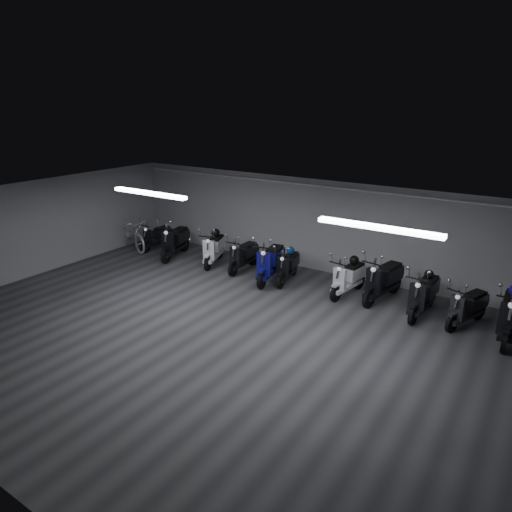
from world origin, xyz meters
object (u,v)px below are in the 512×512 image
Objects in this scene: scooter_1 at (175,236)px; helmet_3 at (354,260)px; scooter_3 at (243,251)px; scooter_5 at (288,261)px; scooter_8 at (424,288)px; helmet_2 at (429,274)px; scooter_7 at (384,274)px; scooter_2 at (214,244)px; scooter_10 at (512,308)px; bicycle at (131,231)px; scooter_4 at (271,256)px; helmet_0 at (291,250)px; scooter_9 at (468,301)px; scooter_6 at (349,272)px; helmet_1 at (216,233)px; scooter_0 at (156,233)px.

scooter_1 is 7.53× the size of helmet_3.
scooter_3 reaches higher than scooter_5.
helmet_2 is (0.02, 0.26, 0.28)m from scooter_8.
scooter_7 is at bearing 0.27° from scooter_3.
scooter_10 reaches higher than scooter_2.
scooter_7 is at bearing -5.08° from scooter_5.
scooter_2 is 6.98× the size of helmet_3.
scooter_1 reaches higher than bicycle.
scooter_7 is 1.05× the size of scooter_8.
scooter_1 is 0.97× the size of scooter_4.
scooter_7 is 8.70× the size of helmet_2.
scooter_2 is 6.56m from helmet_2.
helmet_0 is at bearing -9.83° from scooter_1.
scooter_5 reaches higher than helmet_0.
bicycle is (-10.91, -0.21, 0.04)m from scooter_9.
scooter_2 reaches higher than bicycle.
helmet_1 is at bearing -173.28° from scooter_6.
scooter_6 is 6.28× the size of helmet_1.
helmet_1 is (-1.20, 0.20, 0.33)m from scooter_3.
scooter_1 is 1.88m from bicycle.
scooter_6 is (4.54, 0.04, -0.02)m from scooter_2.
helmet_1 is (-5.51, 0.02, 0.23)m from scooter_7.
scooter_2 is 2.68m from helmet_0.
scooter_7 is at bearing 167.10° from scooter_8.
scooter_3 is 0.85× the size of scooter_10.
helmet_1 is (-2.75, 0.02, 0.09)m from helmet_0.
scooter_10 reaches higher than scooter_7.
scooter_9 reaches higher than scooter_5.
scooter_8 reaches higher than scooter_3.
scooter_10 is 7.82× the size of helmet_3.
helmet_0 is (-3.86, 0.32, 0.18)m from scooter_8.
scooter_7 is (3.17, 0.44, -0.01)m from scooter_4.
scooter_2 is 1.08× the size of scooter_9.
scooter_1 is at bearing -164.55° from helmet_1.
scooter_9 is (7.53, -0.13, -0.05)m from scooter_2.
scooter_2 is at bearing -70.35° from helmet_1.
scooter_4 is 2.30m from scooter_6.
scooter_7 reaches higher than scooter_6.
scooter_6 is 0.84× the size of bicycle.
helmet_3 is at bearing -66.59° from bicycle.
scooter_0 is 3.75m from scooter_3.
helmet_2 is (6.55, 0.15, 0.31)m from scooter_2.
scooter_5 is at bearing -164.66° from scooter_7.
helmet_1 reaches higher than helmet_0.
scooter_1 is 7.02× the size of helmet_1.
scooter_3 reaches higher than helmet_1.
scooter_2 is 7.93× the size of helmet_2.
scooter_7 is (5.43, 0.22, 0.07)m from scooter_2.
scooter_6 reaches higher than scooter_5.
helmet_1 is at bearing -179.42° from helmet_3.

